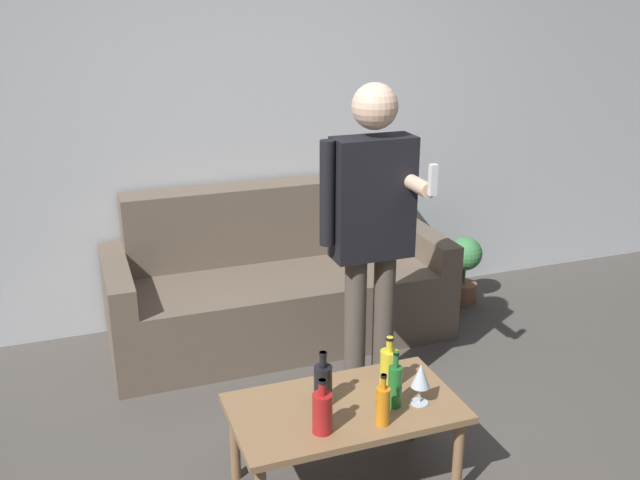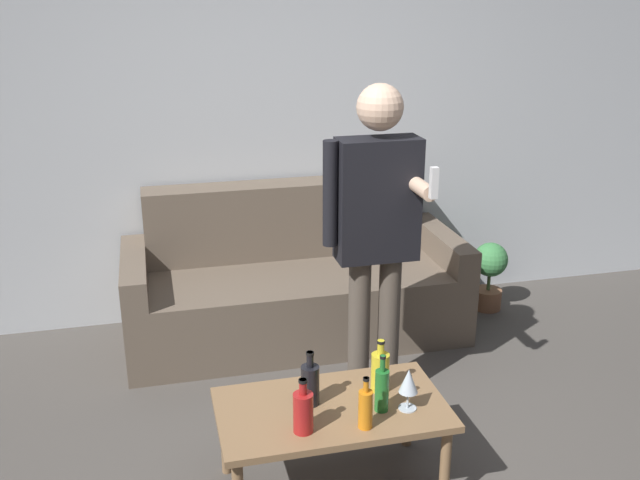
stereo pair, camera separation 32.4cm
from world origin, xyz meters
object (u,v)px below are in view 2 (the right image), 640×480
object	(u,v)px
couch	(294,284)
bottle_orange	(310,384)
coffee_table	(332,416)
person_standing_front	(376,223)

from	to	relation	value
couch	bottle_orange	xyz separation A→B (m)	(-0.23, -1.45, 0.18)
coffee_table	bottle_orange	size ratio (longest dim) A/B	3.95
couch	coffee_table	xyz separation A→B (m)	(-0.15, -1.49, 0.04)
couch	coffee_table	size ratio (longest dim) A/B	2.13
coffee_table	bottle_orange	xyz separation A→B (m)	(-0.08, 0.04, 0.14)
bottle_orange	person_standing_front	distance (m)	0.88
couch	coffee_table	world-z (taller)	couch
bottle_orange	couch	bearing A→B (deg)	80.84
couch	bottle_orange	distance (m)	1.48
bottle_orange	person_standing_front	bearing A→B (deg)	51.77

